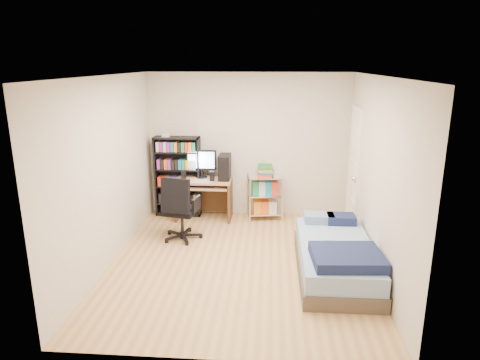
# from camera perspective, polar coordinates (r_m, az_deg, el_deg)

# --- Properties ---
(room) EXTENTS (3.58, 4.08, 2.58)m
(room) POSITION_cam_1_polar(r_m,az_deg,el_deg) (5.54, -0.05, 0.69)
(room) COLOR tan
(room) RESTS_ON ground
(media_shelf) EXTENTS (0.79, 0.26, 1.47)m
(media_shelf) POSITION_cam_1_polar(r_m,az_deg,el_deg) (7.62, -8.28, 0.60)
(media_shelf) COLOR black
(media_shelf) RESTS_ON room
(computer_desk) EXTENTS (0.96, 0.55, 1.20)m
(computer_desk) POSITION_cam_1_polar(r_m,az_deg,el_deg) (7.42, -4.08, -0.29)
(computer_desk) COLOR tan
(computer_desk) RESTS_ON room
(office_chair) EXTENTS (0.72, 0.72, 1.02)m
(office_chair) POSITION_cam_1_polar(r_m,az_deg,el_deg) (6.66, -7.89, -5.25)
(office_chair) COLOR black
(office_chair) RESTS_ON room
(wire_cart) EXTENTS (0.64, 0.50, 0.95)m
(wire_cart) POSITION_cam_1_polar(r_m,az_deg,el_deg) (7.41, 3.34, -0.55)
(wire_cart) COLOR white
(wire_cart) RESTS_ON room
(bed) EXTENTS (0.95, 1.89, 0.54)m
(bed) POSITION_cam_1_polar(r_m,az_deg,el_deg) (5.74, 12.65, -9.96)
(bed) COLOR brown
(bed) RESTS_ON room
(door) EXTENTS (0.12, 0.80, 2.00)m
(door) POSITION_cam_1_polar(r_m,az_deg,el_deg) (7.02, 14.99, 1.24)
(door) COLOR white
(door) RESTS_ON room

